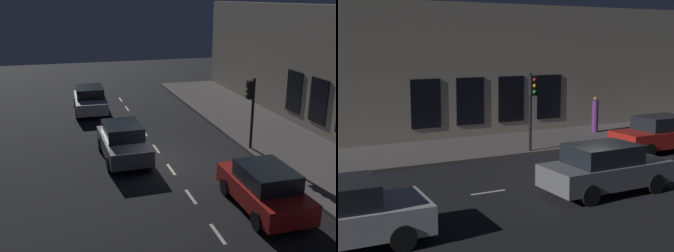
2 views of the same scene
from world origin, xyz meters
The scene contains 7 objects.
ground_plane centered at (0.00, 0.00, 0.00)m, with size 60.00×60.00×0.00m, color black.
sidewalk centered at (6.25, 0.00, 0.07)m, with size 4.50×32.00×0.15m.
lane_centre_line centered at (0.00, -1.00, 0.00)m, with size 0.12×27.20×0.01m.
traffic_light centered at (4.15, 0.17, 2.51)m, with size 0.47×0.32×3.35m.
parked_car_0 centered at (-1.71, 0.90, 0.79)m, with size 2.00×4.20×1.58m.
parked_car_1 centered at (-2.37, 9.29, 0.79)m, with size 2.07×4.39×1.58m.
parked_car_2 centered at (2.12, -5.09, 0.79)m, with size 1.88×4.10×1.58m.
Camera 1 is at (-4.55, -16.64, 7.06)m, focal length 44.36 mm.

